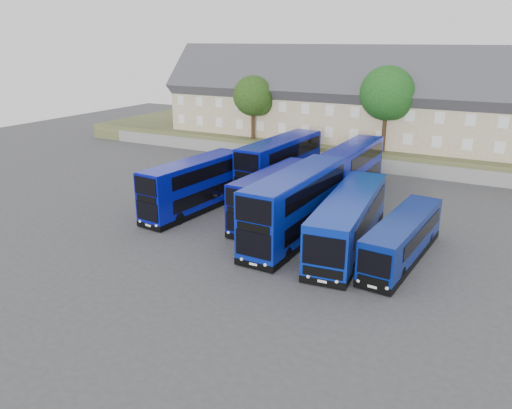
{
  "coord_description": "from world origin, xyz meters",
  "views": [
    {
      "loc": [
        15.34,
        -28.62,
        13.81
      ],
      "look_at": [
        -1.19,
        2.03,
        2.2
      ],
      "focal_mm": 35.0,
      "sensor_mm": 36.0,
      "label": 1
    }
  ],
  "objects_px": {
    "coach_east_a": "(349,222)",
    "dd_front_mid": "(273,197)",
    "tree_west": "(254,97)",
    "tree_mid": "(389,95)",
    "dd_front_left": "(194,187)"
  },
  "relations": [
    {
      "from": "tree_west",
      "to": "tree_mid",
      "type": "bearing_deg",
      "value": 1.79
    },
    {
      "from": "coach_east_a",
      "to": "tree_mid",
      "type": "xyz_separation_m",
      "value": [
        -3.52,
        22.78,
        6.26
      ]
    },
    {
      "from": "dd_front_left",
      "to": "tree_west",
      "type": "xyz_separation_m",
      "value": [
        -5.77,
        21.22,
        4.94
      ]
    },
    {
      "from": "tree_mid",
      "to": "tree_west",
      "type": "bearing_deg",
      "value": -178.21
    },
    {
      "from": "dd_front_mid",
      "to": "tree_mid",
      "type": "relative_size",
      "value": 1.12
    },
    {
      "from": "dd_front_mid",
      "to": "coach_east_a",
      "type": "relative_size",
      "value": 0.75
    },
    {
      "from": "dd_front_mid",
      "to": "tree_mid",
      "type": "bearing_deg",
      "value": 83.64
    },
    {
      "from": "dd_front_mid",
      "to": "coach_east_a",
      "type": "height_order",
      "value": "dd_front_mid"
    },
    {
      "from": "dd_front_left",
      "to": "dd_front_mid",
      "type": "height_order",
      "value": "dd_front_left"
    },
    {
      "from": "tree_west",
      "to": "tree_mid",
      "type": "xyz_separation_m",
      "value": [
        16.0,
        0.5,
        1.02
      ]
    },
    {
      "from": "dd_front_left",
      "to": "coach_east_a",
      "type": "relative_size",
      "value": 0.8
    },
    {
      "from": "tree_west",
      "to": "dd_front_mid",
      "type": "bearing_deg",
      "value": -57.96
    },
    {
      "from": "dd_front_left",
      "to": "dd_front_mid",
      "type": "distance_m",
      "value": 6.97
    },
    {
      "from": "coach_east_a",
      "to": "tree_mid",
      "type": "bearing_deg",
      "value": 92.9
    },
    {
      "from": "coach_east_a",
      "to": "dd_front_mid",
      "type": "bearing_deg",
      "value": 157.52
    }
  ]
}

